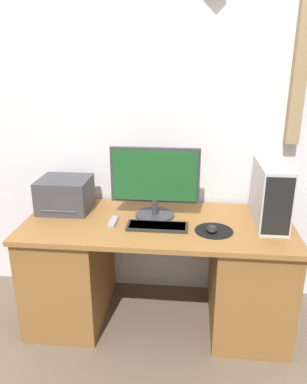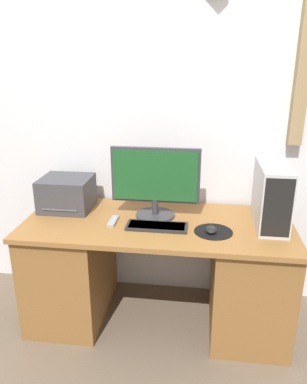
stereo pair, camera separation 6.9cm
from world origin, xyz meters
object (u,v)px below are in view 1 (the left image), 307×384
(monitor, at_px, (155,180))
(remote_control, at_px, (113,222))
(keyboard, at_px, (157,226))
(computer_tower, at_px, (271,194))
(mouse, at_px, (212,229))
(printer, at_px, (65,194))

(monitor, relative_size, remote_control, 3.71)
(keyboard, height_order, remote_control, keyboard)
(computer_tower, bearing_deg, monitor, 176.82)
(monitor, relative_size, computer_tower, 1.32)
(computer_tower, height_order, remote_control, computer_tower)
(computer_tower, xyz_separation_m, remote_control, (-0.94, -0.09, -0.18))
(keyboard, relative_size, remote_control, 2.44)
(monitor, height_order, computer_tower, monitor)
(mouse, bearing_deg, printer, 165.20)
(mouse, bearing_deg, keyboard, 175.32)
(remote_control, bearing_deg, monitor, 28.72)
(keyboard, distance_m, mouse, 0.32)
(mouse, xyz_separation_m, remote_control, (-0.59, 0.07, -0.01))
(mouse, xyz_separation_m, computer_tower, (0.34, 0.16, 0.17))
(monitor, height_order, printer, monitor)
(keyboard, xyz_separation_m, computer_tower, (0.66, 0.14, 0.18))
(printer, bearing_deg, computer_tower, -3.85)
(monitor, bearing_deg, remote_control, -151.28)
(keyboard, height_order, printer, printer)
(printer, bearing_deg, remote_control, -27.20)
(keyboard, xyz_separation_m, printer, (-0.63, 0.22, 0.10))
(computer_tower, relative_size, printer, 1.28)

